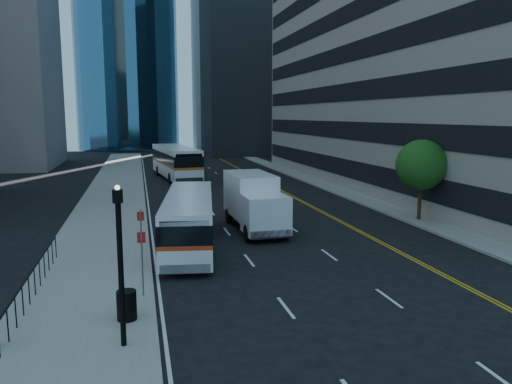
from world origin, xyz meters
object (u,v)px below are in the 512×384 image
at_px(lamp_post, 120,259).
at_px(trash_can, 127,305).
at_px(box_truck, 254,201).
at_px(street_tree, 421,165).
at_px(bus_rear, 176,161).
at_px(bus_front, 189,219).

xyz_separation_m(lamp_post, trash_can, (0.06, 1.88, -2.09)).
height_order(box_truck, trash_can, box_truck).
distance_m(box_truck, trash_can, 14.16).
bearing_deg(street_tree, bus_rear, 117.69).
bearing_deg(bus_front, bus_rear, 94.92).
bearing_deg(trash_can, bus_front, 71.96).
bearing_deg(box_truck, bus_rear, 94.31).
height_order(bus_front, box_truck, box_truck).
distance_m(street_tree, bus_rear, 29.15).
height_order(lamp_post, trash_can, lamp_post).
bearing_deg(bus_rear, box_truck, -90.98).
relative_size(bus_front, bus_rear, 0.80).
bearing_deg(bus_front, street_tree, 19.17).
xyz_separation_m(street_tree, bus_rear, (-13.52, 25.77, -1.77)).
height_order(lamp_post, bus_rear, lamp_post).
distance_m(bus_rear, box_truck, 25.82).
xyz_separation_m(lamp_post, bus_front, (3.03, 10.99, -1.23)).
distance_m(bus_front, trash_can, 9.62).
distance_m(bus_rear, trash_can, 38.16).
relative_size(lamp_post, bus_rear, 0.34).
distance_m(street_tree, bus_front, 15.42).
bearing_deg(bus_rear, bus_front, -99.81).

